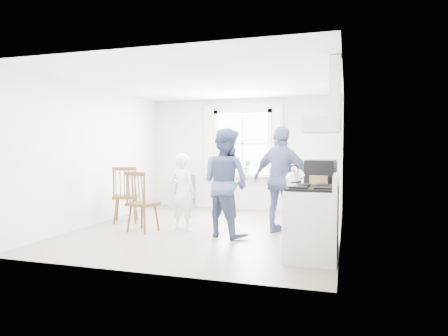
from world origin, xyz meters
TOP-DOWN VIEW (x-y plane):
  - room_shell at (0.00, 0.00)m, footprint 4.62×5.12m
  - window_assembly at (0.00, 2.45)m, footprint 1.88×0.24m
  - range_hood at (2.07, -1.35)m, footprint 0.45×0.76m
  - shelf_unit at (-1.40, 2.33)m, footprint 0.40×0.30m
  - gas_stove at (1.91, -1.35)m, footprint 0.68×0.76m
  - kettle at (1.68, -1.46)m, footprint 0.21×0.21m
  - low_cabinet at (1.98, -0.65)m, footprint 0.50×0.55m
  - stereo_stack at (1.97, -0.57)m, footprint 0.46×0.43m
  - cardboard_box at (1.96, -0.76)m, footprint 0.26×0.19m
  - windsor_chair_a at (-1.72, 0.11)m, footprint 0.61×0.61m
  - windsor_chair_b at (-1.06, -0.55)m, footprint 0.53×0.52m
  - person_left at (-0.42, -0.15)m, footprint 0.61×0.61m
  - person_mid at (0.44, -0.36)m, footprint 1.13×1.13m
  - person_right at (1.29, 0.12)m, footprint 1.35×1.35m
  - potted_plant at (0.14, 2.36)m, footprint 0.20×0.20m

SIDE VIEW (x-z plane):
  - shelf_unit at x=-1.40m, z-range 0.00..0.80m
  - low_cabinet at x=1.98m, z-range 0.00..0.90m
  - gas_stove at x=1.91m, z-range -0.08..1.04m
  - windsor_chair_b at x=-1.06m, z-range 0.12..1.18m
  - windsor_chair_a at x=-1.72m, z-range 0.12..1.22m
  - person_left at x=-0.42m, z-range 0.00..1.36m
  - person_mid at x=0.44m, z-range 0.00..1.77m
  - person_right at x=1.29m, z-range 0.00..1.83m
  - cardboard_box at x=1.96m, z-range 0.90..1.06m
  - potted_plant at x=0.14m, z-range 0.85..1.16m
  - kettle at x=1.68m, z-range 0.90..1.19m
  - stereo_stack at x=1.97m, z-range 0.90..1.28m
  - room_shell at x=0.00m, z-range -0.02..2.62m
  - window_assembly at x=0.00m, z-range 0.61..2.31m
  - range_hood at x=2.07m, z-range 1.43..2.37m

